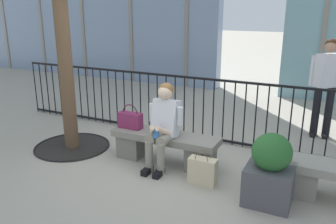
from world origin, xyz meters
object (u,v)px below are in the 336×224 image
Objects in this scene: bystander_at_railing at (326,81)px; planter at (270,171)px; shopping_bag at (203,171)px; handbag_on_bench at (130,120)px; seated_person_with_phone at (163,123)px; stone_bench at (165,145)px.

bystander_at_railing is 2.72m from planter.
shopping_bag is at bearing 175.94° from planter.
seated_person_with_phone is at bearing -10.93° from handbag_on_bench.
handbag_on_bench reaches higher than stone_bench.
bystander_at_railing reaches higher than seated_person_with_phone.
stone_bench is 1.64m from planter.
shopping_bag is 0.27× the size of bystander_at_railing.
bystander_at_railing is (1.25, 2.56, 0.82)m from shopping_bag.
planter is at bearing -4.06° from shopping_bag.
shopping_bag is 2.97m from bystander_at_railing.
handbag_on_bench is at bearing -179.01° from stone_bench.
handbag_on_bench is at bearing 164.65° from shopping_bag.
handbag_on_bench is 0.22× the size of bystander_at_railing.
shopping_bag reaches higher than stone_bench.
shopping_bag is (1.31, -0.36, -0.40)m from handbag_on_bench.
planter reaches higher than stone_bench.
handbag_on_bench is at bearing 169.07° from seated_person_with_phone.
stone_bench is at bearing 164.75° from planter.
seated_person_with_phone reaches higher than shopping_bag.
bystander_at_railing is (1.98, 2.19, 0.73)m from stone_bench.
handbag_on_bench is 3.40m from bystander_at_railing.
shopping_bag is 0.54× the size of planter.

